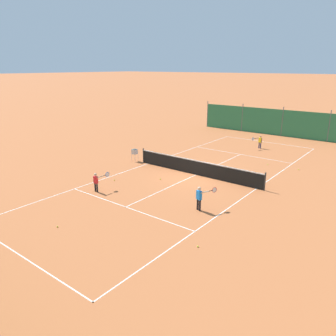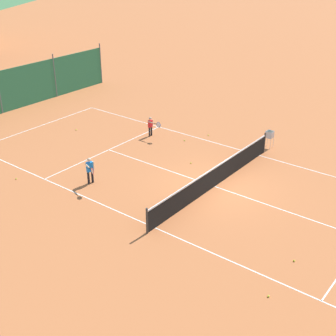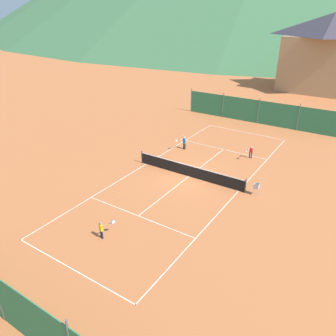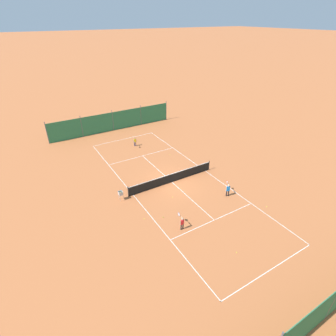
{
  "view_description": "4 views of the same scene",
  "coord_description": "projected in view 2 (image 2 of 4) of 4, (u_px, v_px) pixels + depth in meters",
  "views": [
    {
      "loc": [
        -10.8,
        16.92,
        6.7
      ],
      "look_at": [
        0.78,
        1.96,
        0.79
      ],
      "focal_mm": 35.0,
      "sensor_mm": 36.0,
      "label": 1
    },
    {
      "loc": [
        -15.38,
        -9.36,
        9.7
      ],
      "look_at": [
        -1.79,
        1.18,
        1.24
      ],
      "focal_mm": 50.0,
      "sensor_mm": 36.0,
      "label": 2
    },
    {
      "loc": [
        10.92,
        -19.73,
        11.8
      ],
      "look_at": [
        -0.86,
        -1.65,
        1.17
      ],
      "focal_mm": 35.0,
      "sensor_mm": 36.0,
      "label": 3
    },
    {
      "loc": [
        11.31,
        18.04,
        14.05
      ],
      "look_at": [
        -0.02,
        -0.75,
        1.2
      ],
      "focal_mm": 28.0,
      "sensor_mm": 36.0,
      "label": 4
    }
  ],
  "objects": [
    {
      "name": "tennis_ball_near_corner",
      "position": [
        268.0,
        296.0,
        14.05
      ],
      "size": [
        0.07,
        0.07,
        0.07
      ],
      "primitive_type": "sphere",
      "color": "#CCE033",
      "rests_on": "ground"
    },
    {
      "name": "tennis_net",
      "position": [
        215.0,
        176.0,
        20.11
      ],
      "size": [
        9.18,
        0.08,
        1.06
      ],
      "color": "#2D2D2D",
      "rests_on": "ground"
    },
    {
      "name": "tennis_ball_service_box",
      "position": [
        294.0,
        261.0,
        15.59
      ],
      "size": [
        0.07,
        0.07,
        0.07
      ],
      "primitive_type": "sphere",
      "color": "#CCE033",
      "rests_on": "ground"
    },
    {
      "name": "ground_plane",
      "position": [
        215.0,
        186.0,
        20.33
      ],
      "size": [
        600.0,
        600.0,
        0.0
      ],
      "primitive_type": "plane",
      "color": "#BC6638"
    },
    {
      "name": "tennis_ball_by_net_right",
      "position": [
        184.0,
        140.0,
        24.89
      ],
      "size": [
        0.07,
        0.07,
        0.07
      ],
      "primitive_type": "sphere",
      "color": "#CCE033",
      "rests_on": "ground"
    },
    {
      "name": "ball_hopper",
      "position": [
        270.0,
        135.0,
        23.86
      ],
      "size": [
        0.36,
        0.36,
        0.89
      ],
      "color": "#B7B7BC",
      "rests_on": "ground"
    },
    {
      "name": "player_far_baseline",
      "position": [
        90.0,
        169.0,
        20.27
      ],
      "size": [
        0.71,
        0.92,
        1.21
      ],
      "color": "black",
      "rests_on": "ground"
    },
    {
      "name": "court_line_markings",
      "position": [
        215.0,
        186.0,
        20.33
      ],
      "size": [
        8.25,
        23.85,
        0.01
      ],
      "color": "white",
      "rests_on": "ground"
    },
    {
      "name": "player_far_service",
      "position": [
        151.0,
        125.0,
        25.22
      ],
      "size": [
        0.38,
        0.93,
        1.09
      ],
      "color": "black",
      "rests_on": "ground"
    },
    {
      "name": "tennis_ball_far_corner",
      "position": [
        76.0,
        130.0,
        26.26
      ],
      "size": [
        0.07,
        0.07,
        0.07
      ],
      "primitive_type": "sphere",
      "color": "#CCE033",
      "rests_on": "ground"
    },
    {
      "name": "tennis_ball_alley_left",
      "position": [
        16.0,
        179.0,
        20.92
      ],
      "size": [
        0.07,
        0.07,
        0.07
      ],
      "primitive_type": "sphere",
      "color": "#CCE033",
      "rests_on": "ground"
    },
    {
      "name": "tennis_ball_mid_court",
      "position": [
        208.0,
        135.0,
        25.54
      ],
      "size": [
        0.07,
        0.07,
        0.07
      ],
      "primitive_type": "sphere",
      "color": "#CCE033",
      "rests_on": "ground"
    },
    {
      "name": "tennis_ball_alley_right",
      "position": [
        191.0,
        163.0,
        22.37
      ],
      "size": [
        0.07,
        0.07,
        0.07
      ],
      "primitive_type": "sphere",
      "color": "#CCE033",
      "rests_on": "ground"
    }
  ]
}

